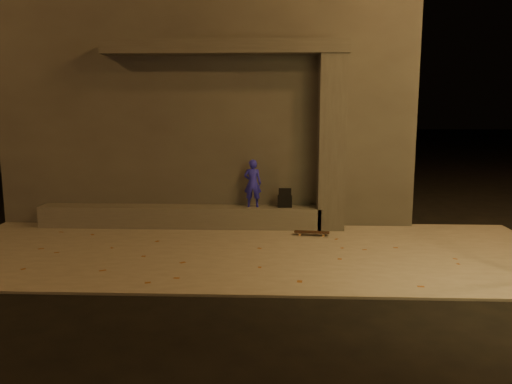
{
  "coord_description": "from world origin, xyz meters",
  "views": [
    {
      "loc": [
        0.57,
        -6.66,
        2.53
      ],
      "look_at": [
        0.21,
        2.0,
        1.1
      ],
      "focal_mm": 35.0,
      "sensor_mm": 36.0,
      "label": 1
    }
  ],
  "objects_px": {
    "column": "(331,143)",
    "skateboard": "(312,232)",
    "skateboarder": "(253,183)",
    "backpack": "(285,200)"
  },
  "relations": [
    {
      "from": "column",
      "to": "skateboard",
      "type": "relative_size",
      "value": 5.02
    },
    {
      "from": "backpack",
      "to": "skateboard",
      "type": "distance_m",
      "value": 1.0
    },
    {
      "from": "column",
      "to": "backpack",
      "type": "xyz_separation_m",
      "value": [
        -0.95,
        -0.0,
        -1.21
      ]
    },
    {
      "from": "skateboarder",
      "to": "backpack",
      "type": "height_order",
      "value": "skateboarder"
    },
    {
      "from": "column",
      "to": "backpack",
      "type": "distance_m",
      "value": 1.54
    },
    {
      "from": "backpack",
      "to": "skateboard",
      "type": "xyz_separation_m",
      "value": [
        0.53,
        -0.65,
        -0.53
      ]
    },
    {
      "from": "skateboarder",
      "to": "backpack",
      "type": "distance_m",
      "value": 0.77
    },
    {
      "from": "column",
      "to": "skateboarder",
      "type": "distance_m",
      "value": 1.84
    },
    {
      "from": "column",
      "to": "skateboard",
      "type": "xyz_separation_m",
      "value": [
        -0.42,
        -0.65,
        -1.74
      ]
    },
    {
      "from": "column",
      "to": "skateboarder",
      "type": "relative_size",
      "value": 3.55
    }
  ]
}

